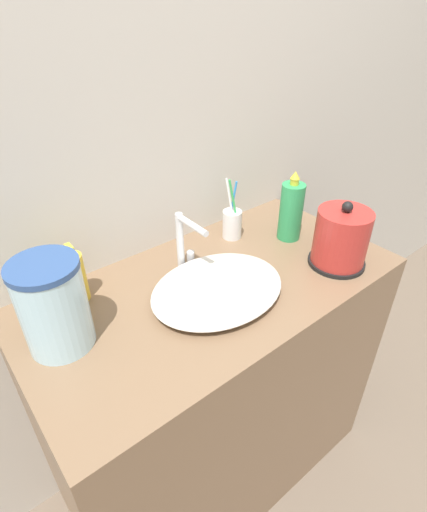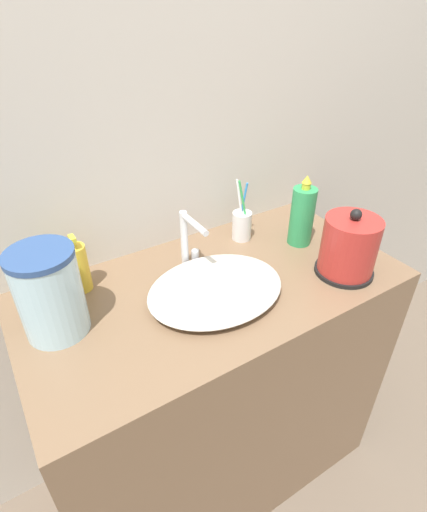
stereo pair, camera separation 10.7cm
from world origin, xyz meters
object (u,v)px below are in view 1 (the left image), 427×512
at_px(electric_kettle, 341,240).
at_px(water_pitcher, 53,306).
at_px(faucet, 185,240).
at_px(lotion_bottle, 75,277).
at_px(shampoo_bottle, 291,211).
at_px(toothbrush_cup, 232,223).

xyz_separation_m(electric_kettle, water_pitcher, (-0.77, 0.21, 0.03)).
bearing_deg(faucet, lotion_bottle, 167.23).
height_order(faucet, lotion_bottle, faucet).
bearing_deg(shampoo_bottle, lotion_bottle, 168.60).
height_order(lotion_bottle, water_pitcher, water_pitcher).
relative_size(faucet, electric_kettle, 0.87).
distance_m(electric_kettle, toothbrush_cup, 0.35).
height_order(shampoo_bottle, water_pitcher, shampoo_bottle).
bearing_deg(water_pitcher, electric_kettle, -14.92).
relative_size(lotion_bottle, water_pitcher, 0.77).
bearing_deg(lotion_bottle, toothbrush_cup, -1.64).
height_order(lotion_bottle, shampoo_bottle, shampoo_bottle).
xyz_separation_m(shampoo_bottle, water_pitcher, (-0.78, 0.01, 0.01)).
bearing_deg(toothbrush_cup, faucet, -166.77).
bearing_deg(electric_kettle, water_pitcher, 165.08).
bearing_deg(water_pitcher, toothbrush_cup, 10.25).
height_order(electric_kettle, water_pitcher, water_pitcher).
relative_size(toothbrush_cup, shampoo_bottle, 0.91).
xyz_separation_m(faucet, toothbrush_cup, (0.23, 0.05, -0.05)).
bearing_deg(toothbrush_cup, shampoo_bottle, -39.88).
height_order(faucet, water_pitcher, water_pitcher).
relative_size(electric_kettle, toothbrush_cup, 0.98).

